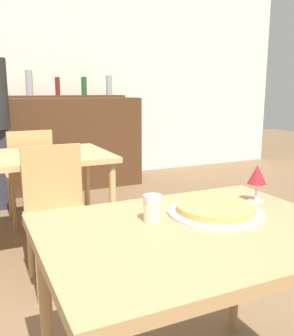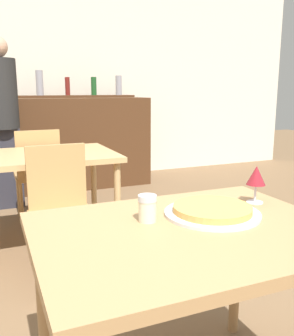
{
  "view_description": "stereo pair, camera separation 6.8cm",
  "coord_description": "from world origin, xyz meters",
  "px_view_note": "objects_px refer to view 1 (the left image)",
  "views": [
    {
      "loc": [
        -0.67,
        -1.05,
        1.22
      ],
      "look_at": [
        0.07,
        0.55,
        0.85
      ],
      "focal_mm": 40.0,
      "sensor_mm": 36.0,
      "label": 1
    },
    {
      "loc": [
        -0.61,
        -1.08,
        1.22
      ],
      "look_at": [
        0.07,
        0.55,
        0.85
      ],
      "focal_mm": 40.0,
      "sensor_mm": 36.0,
      "label": 2
    }
  ],
  "objects_px": {
    "chair_far_side_back": "(30,170)",
    "pizza_tray": "(216,210)",
    "cheese_shaker": "(152,208)",
    "chair_far_side_front": "(57,205)",
    "wine_glass": "(257,176)"
  },
  "relations": [
    {
      "from": "chair_far_side_back",
      "to": "pizza_tray",
      "type": "relative_size",
      "value": 2.38
    },
    {
      "from": "cheese_shaker",
      "to": "chair_far_side_front",
      "type": "bearing_deg",
      "value": 96.14
    },
    {
      "from": "cheese_shaker",
      "to": "wine_glass",
      "type": "distance_m",
      "value": 0.52
    },
    {
      "from": "cheese_shaker",
      "to": "chair_far_side_back",
      "type": "bearing_deg",
      "value": 93.06
    },
    {
      "from": "pizza_tray",
      "to": "cheese_shaker",
      "type": "relative_size",
      "value": 3.72
    },
    {
      "from": "pizza_tray",
      "to": "wine_glass",
      "type": "bearing_deg",
      "value": 14.46
    },
    {
      "from": "chair_far_side_front",
      "to": "chair_far_side_back",
      "type": "distance_m",
      "value": 1.15
    },
    {
      "from": "chair_far_side_back",
      "to": "cheese_shaker",
      "type": "bearing_deg",
      "value": 93.06
    },
    {
      "from": "chair_far_side_front",
      "to": "cheese_shaker",
      "type": "height_order",
      "value": "chair_far_side_front"
    },
    {
      "from": "chair_far_side_front",
      "to": "wine_glass",
      "type": "height_order",
      "value": "wine_glass"
    },
    {
      "from": "chair_far_side_front",
      "to": "wine_glass",
      "type": "bearing_deg",
      "value": -60.11
    },
    {
      "from": "wine_glass",
      "to": "chair_far_side_front",
      "type": "bearing_deg",
      "value": 119.89
    },
    {
      "from": "pizza_tray",
      "to": "wine_glass",
      "type": "height_order",
      "value": "wine_glass"
    },
    {
      "from": "chair_far_side_front",
      "to": "pizza_tray",
      "type": "relative_size",
      "value": 2.38
    },
    {
      "from": "chair_far_side_front",
      "to": "pizza_tray",
      "type": "xyz_separation_m",
      "value": [
        0.38,
        -1.17,
        0.26
      ]
    }
  ]
}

